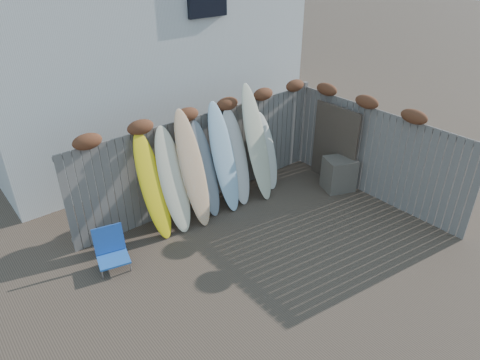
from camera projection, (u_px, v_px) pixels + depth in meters
ground at (280, 251)px, 8.01m from camera, size 80.00×80.00×0.00m
back_fence at (207, 150)px, 9.07m from camera, size 6.05×0.28×2.24m
right_fence at (375, 148)px, 9.26m from camera, size 0.28×4.40×2.24m
house at (126, 22)px, 11.09m from camera, size 8.50×5.50×6.33m
beach_chair at (111, 249)px, 7.54m from camera, size 0.64×0.67×0.70m
wooden_crate at (339, 174)px, 9.82m from camera, size 0.81×0.75×0.77m
lattice_panel at (335, 145)px, 9.91m from camera, size 0.06×1.24×1.85m
surfboard_0 at (153, 187)px, 8.03m from camera, size 0.56×0.77×2.08m
surfboard_1 at (173, 181)px, 8.22m from camera, size 0.56×0.75×2.08m
surfboard_2 at (193, 169)px, 8.38m from camera, size 0.53×0.82×2.32m
surfboard_3 at (205, 170)px, 8.73m from camera, size 0.49×0.71×1.97m
surfboard_4 at (224, 158)px, 8.86m from camera, size 0.53×0.81×2.28m
surfboard_5 at (236, 157)px, 9.12m from camera, size 0.57×0.75×2.05m
surfboard_6 at (257, 143)px, 9.22m from camera, size 0.54×0.88×2.49m
surfboard_7 at (266, 151)px, 9.71m from camera, size 0.57×0.65×1.76m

